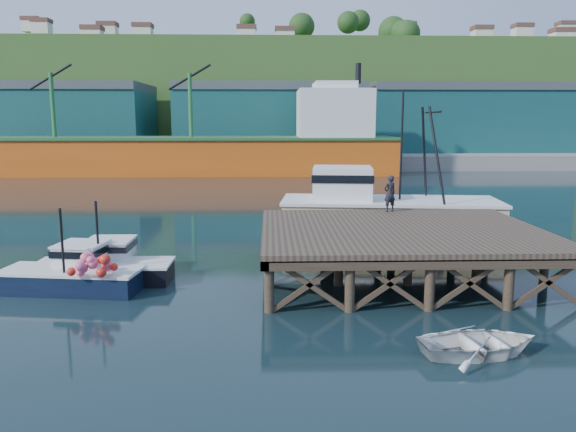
{
  "coord_description": "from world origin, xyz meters",
  "views": [
    {
      "loc": [
        -0.17,
        -23.72,
        6.72
      ],
      "look_at": [
        0.68,
        2.0,
        2.32
      ],
      "focal_mm": 35.0,
      "sensor_mm": 36.0,
      "label": 1
    }
  ],
  "objects_px": {
    "trawler": "(385,207)",
    "dinghy": "(480,343)",
    "boat_black": "(105,265)",
    "boat_navy": "(74,273)",
    "dockworker": "(390,193)"
  },
  "relations": [
    {
      "from": "trawler",
      "to": "dinghy",
      "type": "xyz_separation_m",
      "value": [
        -0.7,
        -17.03,
        -1.36
      ]
    },
    {
      "from": "trawler",
      "to": "boat_black",
      "type": "bearing_deg",
      "value": -140.66
    },
    {
      "from": "dockworker",
      "to": "boat_black",
      "type": "bearing_deg",
      "value": -2.02
    },
    {
      "from": "dinghy",
      "to": "dockworker",
      "type": "height_order",
      "value": "dockworker"
    },
    {
      "from": "dinghy",
      "to": "dockworker",
      "type": "bearing_deg",
      "value": -8.45
    },
    {
      "from": "trawler",
      "to": "dinghy",
      "type": "bearing_deg",
      "value": -85.83
    },
    {
      "from": "boat_navy",
      "to": "boat_black",
      "type": "height_order",
      "value": "boat_black"
    },
    {
      "from": "trawler",
      "to": "dinghy",
      "type": "distance_m",
      "value": 17.09
    },
    {
      "from": "boat_navy",
      "to": "dinghy",
      "type": "height_order",
      "value": "boat_navy"
    },
    {
      "from": "boat_navy",
      "to": "boat_black",
      "type": "bearing_deg",
      "value": 64.74
    },
    {
      "from": "boat_black",
      "to": "dinghy",
      "type": "bearing_deg",
      "value": -31.3
    },
    {
      "from": "boat_black",
      "to": "dinghy",
      "type": "relative_size",
      "value": 1.61
    },
    {
      "from": "boat_black",
      "to": "dinghy",
      "type": "distance_m",
      "value": 15.39
    },
    {
      "from": "trawler",
      "to": "dockworker",
      "type": "relative_size",
      "value": 7.02
    },
    {
      "from": "dinghy",
      "to": "boat_navy",
      "type": "bearing_deg",
      "value": 55.51
    }
  ]
}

